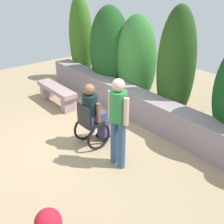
{
  "coord_description": "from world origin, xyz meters",
  "views": [
    {
      "loc": [
        4.2,
        -2.73,
        3.15
      ],
      "look_at": [
        0.6,
        0.21,
        0.85
      ],
      "focal_mm": 44.14,
      "sensor_mm": 36.0,
      "label": 1
    }
  ],
  "objects": [
    {
      "name": "ground_plane",
      "position": [
        0.0,
        0.0,
        0.0
      ],
      "size": [
        12.2,
        12.2,
        0.0
      ],
      "primitive_type": "plane",
      "color": "tan"
    },
    {
      "name": "stone_retaining_wall",
      "position": [
        0.0,
        1.59,
        0.34
      ],
      "size": [
        7.31,
        0.5,
        0.68
      ],
      "primitive_type": "cube",
      "color": "gray",
      "rests_on": "ground"
    },
    {
      "name": "hedge_backdrop",
      "position": [
        -0.0,
        2.14,
        1.23
      ],
      "size": [
        7.73,
        1.06,
        2.7
      ],
      "color": "#3A6C22",
      "rests_on": "ground"
    },
    {
      "name": "stone_bench",
      "position": [
        -2.05,
        0.46,
        0.34
      ],
      "size": [
        1.52,
        0.37,
        0.51
      ],
      "rotation": [
        0.0,
        0.0,
        -0.07
      ],
      "color": "#A2848B",
      "rests_on": "ground"
    },
    {
      "name": "person_in_wheelchair",
      "position": [
        0.17,
        0.07,
        0.62
      ],
      "size": [
        0.53,
        0.66,
        1.33
      ],
      "rotation": [
        0.0,
        0.0,
        0.12
      ],
      "color": "black",
      "rests_on": "ground"
    },
    {
      "name": "person_standing_companion",
      "position": [
        1.04,
        -0.01,
        0.97
      ],
      "size": [
        0.49,
        0.3,
        1.68
      ],
      "rotation": [
        0.0,
        0.0,
        -0.23
      ],
      "color": "#365172",
      "rests_on": "ground"
    }
  ]
}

